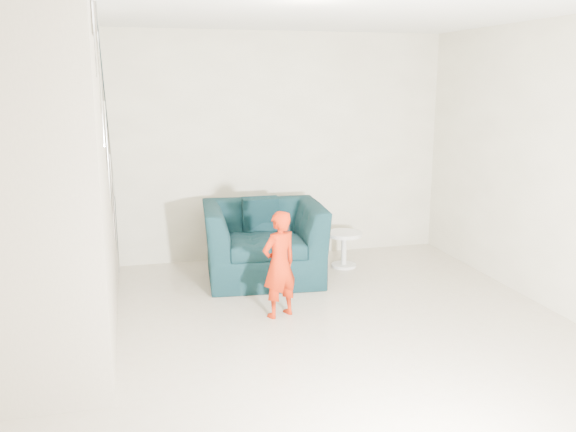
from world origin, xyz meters
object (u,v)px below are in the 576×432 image
Objects in this scene: side_table at (344,244)px; staircase at (43,237)px; armchair at (263,242)px; toddler at (279,264)px.

staircase is at bearing -153.48° from side_table.
armchair is 1.02m from side_table.
armchair reaches higher than side_table.
toddler reaches higher than side_table.
toddler is 2.02m from staircase.
toddler is 1.71m from side_table.
armchair is at bearing -118.84° from toddler.
staircase reaches higher than armchair.
armchair is at bearing -170.55° from side_table.
toddler is (-0.10, -1.12, 0.08)m from armchair.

